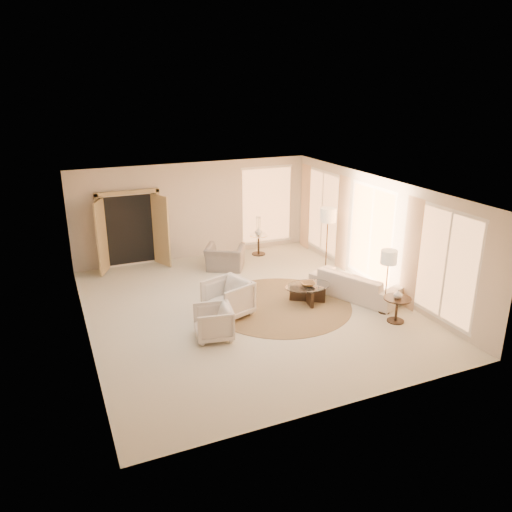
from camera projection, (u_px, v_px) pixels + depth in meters
name	position (u px, v px, depth m)	size (l,w,h in m)	color
room	(247.00, 251.00, 11.06)	(7.04, 8.04, 2.83)	beige
windows_right	(373.00, 234.00, 12.45)	(0.10, 6.40, 2.40)	#F4A661
window_back_corner	(267.00, 205.00, 15.35)	(1.70, 0.10, 2.40)	#F4A661
curtains_right	(351.00, 227.00, 13.23)	(0.06, 5.20, 2.60)	beige
french_doors	(131.00, 231.00, 13.76)	(1.95, 0.66, 2.16)	tan
area_rug	(280.00, 305.00, 11.68)	(3.33, 3.33, 0.01)	#453420
sofa	(355.00, 284.00, 12.06)	(2.19, 0.86, 0.64)	beige
armchair_left	(228.00, 297.00, 11.03)	(0.89, 0.83, 0.91)	beige
armchair_right	(213.00, 321.00, 10.07)	(0.73, 0.69, 0.76)	beige
accent_chair	(225.00, 254.00, 13.80)	(1.03, 0.67, 0.90)	gray
coffee_table	(308.00, 292.00, 11.79)	(1.47, 1.47, 0.41)	black
end_table	(397.00, 305.00, 10.76)	(0.59, 0.59, 0.56)	black
side_table	(259.00, 243.00, 15.01)	(0.53, 0.53, 0.62)	#2F241C
floor_lamp_near	(328.00, 218.00, 13.27)	(0.43, 0.43, 1.79)	#2F241C
floor_lamp_far	(389.00, 260.00, 10.91)	(0.36, 0.36, 1.48)	#2F241C
bowl	(308.00, 284.00, 11.73)	(0.33, 0.33, 0.08)	brown
end_vase	(398.00, 294.00, 10.68)	(0.18, 0.18, 0.19)	white
side_vase	(259.00, 231.00, 14.89)	(0.22, 0.22, 0.23)	white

